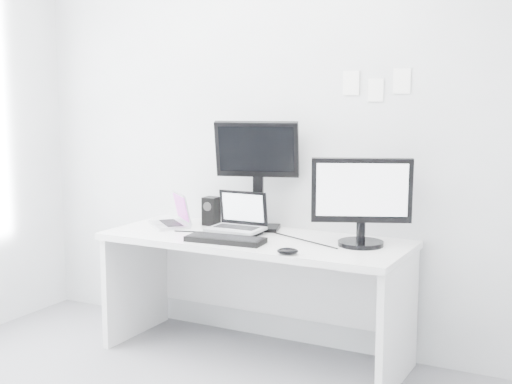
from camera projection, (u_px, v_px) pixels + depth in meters
back_wall at (281, 128)px, 4.35m from camera, size 3.60×0.00×3.60m
desk at (255, 298)px, 4.19m from camera, size 1.80×0.70×0.73m
macbook at (169, 209)px, 4.45m from camera, size 0.37×0.36×0.22m
speaker at (211, 211)px, 4.49m from camera, size 0.12×0.12×0.18m
dell_laptop at (235, 213)px, 4.18m from camera, size 0.32×0.25×0.26m
rear_monitor at (257, 174)px, 4.31m from camera, size 0.54×0.33×0.69m
samsung_monitor at (362, 201)px, 3.88m from camera, size 0.60×0.45×0.50m
keyboard at (225, 240)px, 4.00m from camera, size 0.46×0.20×0.03m
mouse at (288, 251)px, 3.70m from camera, size 0.13×0.11×0.04m
wall_note_0 at (351, 83)px, 4.10m from camera, size 0.10×0.00×0.14m
wall_note_1 at (376, 90)px, 4.04m from camera, size 0.09×0.00×0.13m
wall_note_2 at (402, 81)px, 3.96m from camera, size 0.10×0.00×0.14m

